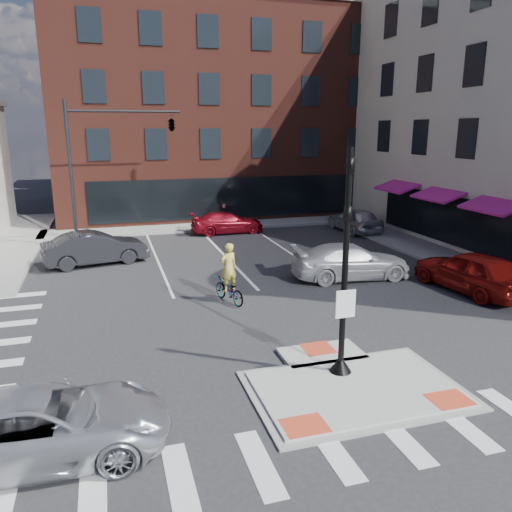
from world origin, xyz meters
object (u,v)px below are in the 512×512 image
object	(u,v)px
silver_suv	(42,425)
bg_car_red	(227,223)
cyclist	(229,283)
red_sedan	(472,271)
white_pickup	(351,261)
bg_car_silver	(355,220)
bg_car_dark	(95,248)

from	to	relation	value
silver_suv	bg_car_red	distance (m)	22.55
cyclist	red_sedan	bearing A→B (deg)	151.84
silver_suv	cyclist	xyz separation A→B (m)	(5.85, 8.00, 0.07)
white_pickup	bg_car_silver	world-z (taller)	bg_car_silver
silver_suv	white_pickup	xyz separation A→B (m)	(11.81, 9.51, 0.05)
white_pickup	bg_car_silver	distance (m)	10.51
silver_suv	white_pickup	world-z (taller)	white_pickup
red_sedan	bg_car_red	size ratio (longest dim) A/B	1.09
red_sedan	white_pickup	world-z (taller)	red_sedan
bg_car_dark	bg_car_silver	world-z (taller)	bg_car_dark
bg_car_dark	bg_car_silver	size ratio (longest dim) A/B	1.06
red_sedan	bg_car_silver	world-z (taller)	red_sedan
cyclist	bg_car_dark	bearing A→B (deg)	-74.61
white_pickup	bg_car_red	xyz separation A→B (m)	(-2.96, 11.22, -0.10)
bg_car_silver	bg_car_red	size ratio (longest dim) A/B	1.00
bg_car_dark	bg_car_red	bearing A→B (deg)	-67.44
bg_car_dark	bg_car_red	xyz separation A→B (m)	(7.97, 5.45, -0.14)
bg_car_dark	cyclist	bearing A→B (deg)	-157.55
white_pickup	bg_car_silver	size ratio (longest dim) A/B	1.15
red_sedan	bg_car_silver	bearing A→B (deg)	-103.01
bg_car_dark	bg_car_red	size ratio (longest dim) A/B	1.07
bg_car_silver	cyclist	world-z (taller)	cyclist
silver_suv	white_pickup	bearing A→B (deg)	-49.45
silver_suv	bg_car_dark	bearing A→B (deg)	-1.62
silver_suv	white_pickup	distance (m)	15.17
white_pickup	bg_car_red	size ratio (longest dim) A/B	1.15
cyclist	bg_car_red	bearing A→B (deg)	-122.16
white_pickup	cyclist	bearing A→B (deg)	109.22
bg_car_red	bg_car_silver	bearing A→B (deg)	-105.11
white_pickup	bg_car_dark	world-z (taller)	bg_car_dark
white_pickup	bg_car_red	distance (m)	11.60
bg_car_silver	silver_suv	bearing A→B (deg)	46.28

